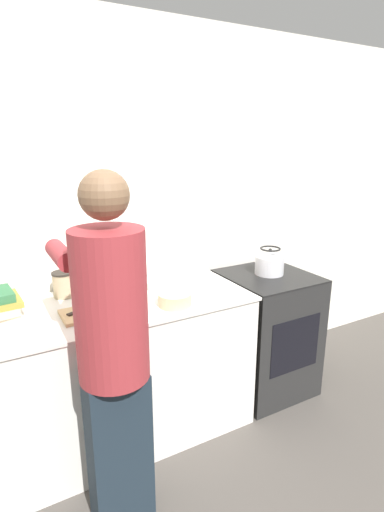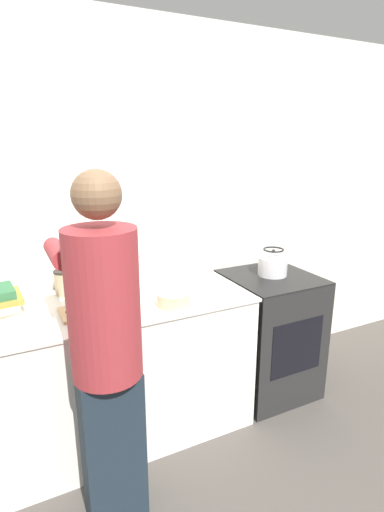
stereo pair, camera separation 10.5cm
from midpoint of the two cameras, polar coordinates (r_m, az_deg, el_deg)
The scene contains 11 objects.
ground_plane at distance 2.74m, azimuth -1.02°, elevation -25.61°, with size 12.00×12.00×0.00m, color #4C4742.
wall_back at distance 2.80m, azimuth -8.58°, elevation 5.07°, with size 8.00×0.05×2.60m.
counter at distance 2.64m, azimuth -11.12°, elevation -15.59°, with size 1.58×0.72×0.91m.
oven at distance 3.08m, azimuth 9.51°, elevation -10.69°, with size 0.60×0.62×0.90m.
person at distance 1.86m, azimuth -12.91°, elevation -12.74°, with size 0.36×0.60×1.72m.
cutting_board at distance 2.31m, azimuth -15.34°, elevation -7.76°, with size 0.33×0.22×0.02m.
knife at distance 2.32m, azimuth -16.69°, elevation -7.45°, with size 0.19×0.09×0.01m.
kettle at distance 2.91m, azimuth 10.00°, elevation -0.99°, with size 0.21×0.21×0.19m.
bowl_prep at distance 2.60m, azimuth -6.27°, elevation -4.15°, with size 0.12×0.12×0.05m.
bowl_mixing at distance 2.33m, azimuth -3.80°, elevation -6.21°, with size 0.19×0.19×0.07m.
canister_jar at distance 2.58m, azimuth -19.02°, elevation -3.85°, with size 0.13×0.13×0.16m.
Camera 1 is at (-1.01, -1.79, 1.82)m, focal length 28.00 mm.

